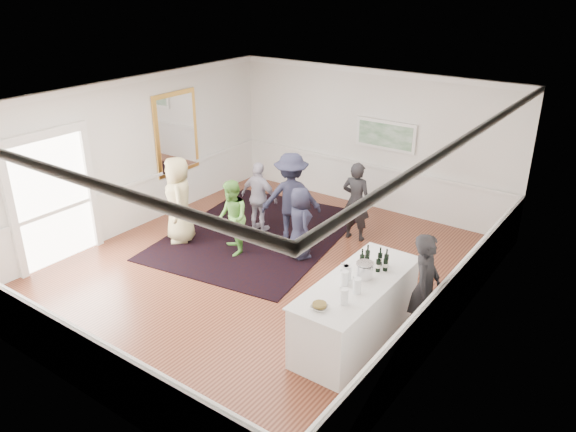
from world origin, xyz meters
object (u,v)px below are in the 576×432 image
Objects in this scene: guest_lilac at (259,198)px; guest_navy at (300,223)px; guest_dark_b at (356,201)px; nut_bowl at (320,306)px; bartender at (425,288)px; guest_green at (232,218)px; guest_tan at (179,200)px; ice_bucket at (365,271)px; guest_dark_a at (291,198)px; serving_table at (357,310)px.

guest_navy is at bearing 158.34° from guest_lilac.
guest_dark_b is 1.42m from guest_navy.
nut_bowl is at bearing 163.07° from guest_navy.
guest_lilac is at bearing 60.52° from bartender.
guest_lilac is at bearing 139.44° from guest_green.
guest_tan is at bearing 52.74° from guest_navy.
guest_tan is 1.20× the size of guest_green.
guest_green is 6.25× the size of nut_bowl.
guest_navy is (2.41, 0.81, -0.18)m from guest_tan.
guest_green is at bearing 74.06° from bartender.
guest_dark_b is 6.40× the size of ice_bucket.
bartender is 3.18m from guest_navy.
guest_green is at bearing 164.62° from ice_bucket.
guest_lilac is at bearing 138.29° from nut_bowl.
guest_lilac is 5.89× the size of ice_bucket.
guest_dark_b is at bearing -178.59° from guest_dark_a.
bartender reaches higher than ice_bucket.
serving_table is 3.59m from guest_dark_a.
guest_lilac is (-4.35, 1.58, -0.10)m from bartender.
bartender is at bearing 37.35° from serving_table.
guest_navy is at bearing 101.30° from guest_dark_a.
guest_green is 0.80× the size of guest_dark_a.
ice_bucket is at bearing 179.00° from guest_navy.
ice_bucket is (4.63, -0.75, 0.22)m from guest_tan.
guest_tan is 6.90× the size of ice_bucket.
serving_table is 1.08m from nut_bowl.
guest_tan is 2.55m from guest_navy.
guest_navy is at bearing 65.17° from guest_dark_b.
nut_bowl is at bearing -94.85° from ice_bucket.
guest_green is at bearing 162.42° from serving_table.
guest_dark_b is at bearing 121.14° from ice_bucket.
serving_table is at bearing 146.30° from guest_lilac.
serving_table is 4.71m from guest_tan.
guest_dark_b is (-2.52, 2.44, -0.03)m from bartender.
guest_dark_b is (-1.73, 3.04, 0.33)m from serving_table.
guest_dark_a is at bearing 130.55° from nut_bowl.
ice_bucket is 1.08× the size of nut_bowl.
guest_dark_b is at bearing 79.44° from guest_tan.
guest_green reaches higher than serving_table.
guest_green is 1.31m from guest_dark_a.
guest_lilac reaches higher than guest_navy.
guest_tan is 4.70m from ice_bucket.
guest_dark_b reaches higher than guest_lilac.
ice_bucket is at bearing 85.15° from nut_bowl.
guest_lilac is (-0.20, 1.11, 0.02)m from guest_green.
bartender reaches higher than serving_table.
guest_tan is at bearing 48.75° from guest_lilac.
guest_lilac is (1.05, 1.29, -0.13)m from guest_tan.
guest_green is 1.04× the size of guest_navy.
guest_navy is 5.99× the size of nut_bowl.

